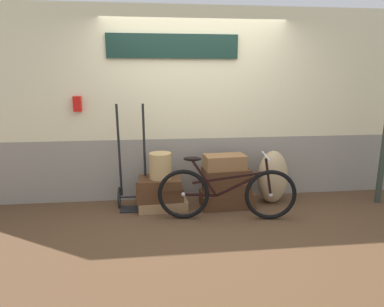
{
  "coord_description": "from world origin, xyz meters",
  "views": [
    {
      "loc": [
        -0.59,
        -3.98,
        1.76
      ],
      "look_at": [
        -0.1,
        0.26,
        0.78
      ],
      "focal_mm": 31.81,
      "sensor_mm": 36.0,
      "label": 1
    }
  ],
  "objects_px": {
    "suitcase_3": "(227,199)",
    "luggage_trolley": "(133,184)",
    "suitcase_1": "(159,192)",
    "suitcase_2": "(160,182)",
    "suitcase_6": "(225,162)",
    "suitcase_0": "(162,203)",
    "suitcase_5": "(226,175)",
    "burlap_sack": "(273,177)",
    "bicycle": "(226,193)",
    "wicker_basket": "(161,166)",
    "suitcase_4": "(226,186)"
  },
  "relations": [
    {
      "from": "suitcase_4",
      "to": "suitcase_6",
      "type": "xyz_separation_m",
      "value": [
        -0.02,
        0.0,
        0.34
      ]
    },
    {
      "from": "suitcase_0",
      "to": "burlap_sack",
      "type": "relative_size",
      "value": 0.87
    },
    {
      "from": "suitcase_0",
      "to": "suitcase_1",
      "type": "bearing_deg",
      "value": 177.13
    },
    {
      "from": "suitcase_6",
      "to": "luggage_trolley",
      "type": "distance_m",
      "value": 1.27
    },
    {
      "from": "suitcase_6",
      "to": "bicycle",
      "type": "relative_size",
      "value": 0.32
    },
    {
      "from": "burlap_sack",
      "to": "suitcase_0",
      "type": "bearing_deg",
      "value": -179.13
    },
    {
      "from": "burlap_sack",
      "to": "bicycle",
      "type": "bearing_deg",
      "value": -147.55
    },
    {
      "from": "suitcase_6",
      "to": "bicycle",
      "type": "xyz_separation_m",
      "value": [
        -0.07,
        -0.43,
        -0.28
      ]
    },
    {
      "from": "suitcase_1",
      "to": "burlap_sack",
      "type": "xyz_separation_m",
      "value": [
        1.58,
        0.02,
        0.15
      ]
    },
    {
      "from": "bicycle",
      "to": "suitcase_1",
      "type": "bearing_deg",
      "value": 150.6
    },
    {
      "from": "suitcase_3",
      "to": "burlap_sack",
      "type": "relative_size",
      "value": 0.95
    },
    {
      "from": "suitcase_4",
      "to": "suitcase_3",
      "type": "bearing_deg",
      "value": -46.94
    },
    {
      "from": "suitcase_6",
      "to": "suitcase_3",
      "type": "bearing_deg",
      "value": -34.82
    },
    {
      "from": "suitcase_6",
      "to": "suitcase_1",
      "type": "bearing_deg",
      "value": 173.38
    },
    {
      "from": "suitcase_1",
      "to": "suitcase_6",
      "type": "distance_m",
      "value": 0.98
    },
    {
      "from": "burlap_sack",
      "to": "bicycle",
      "type": "height_order",
      "value": "bicycle"
    },
    {
      "from": "suitcase_6",
      "to": "burlap_sack",
      "type": "bearing_deg",
      "value": 0.31
    },
    {
      "from": "luggage_trolley",
      "to": "bicycle",
      "type": "xyz_separation_m",
      "value": [
        1.17,
        -0.52,
        0.01
      ]
    },
    {
      "from": "suitcase_2",
      "to": "suitcase_6",
      "type": "relative_size",
      "value": 1.04
    },
    {
      "from": "suitcase_1",
      "to": "suitcase_5",
      "type": "bearing_deg",
      "value": -4.34
    },
    {
      "from": "wicker_basket",
      "to": "bicycle",
      "type": "relative_size",
      "value": 0.2
    },
    {
      "from": "suitcase_0",
      "to": "bicycle",
      "type": "xyz_separation_m",
      "value": [
        0.78,
        -0.46,
        0.28
      ]
    },
    {
      "from": "suitcase_3",
      "to": "luggage_trolley",
      "type": "xyz_separation_m",
      "value": [
        -1.27,
        0.12,
        0.23
      ]
    },
    {
      "from": "suitcase_0",
      "to": "suitcase_4",
      "type": "height_order",
      "value": "suitcase_4"
    },
    {
      "from": "suitcase_0",
      "to": "burlap_sack",
      "type": "height_order",
      "value": "burlap_sack"
    },
    {
      "from": "wicker_basket",
      "to": "luggage_trolley",
      "type": "xyz_separation_m",
      "value": [
        -0.37,
        0.09,
        -0.27
      ]
    },
    {
      "from": "luggage_trolley",
      "to": "suitcase_2",
      "type": "bearing_deg",
      "value": -13.37
    },
    {
      "from": "suitcase_1",
      "to": "suitcase_2",
      "type": "relative_size",
      "value": 1.1
    },
    {
      "from": "suitcase_0",
      "to": "bicycle",
      "type": "bearing_deg",
      "value": -33.61
    },
    {
      "from": "suitcase_1",
      "to": "suitcase_5",
      "type": "relative_size",
      "value": 1.0
    },
    {
      "from": "bicycle",
      "to": "wicker_basket",
      "type": "bearing_deg",
      "value": 151.38
    },
    {
      "from": "burlap_sack",
      "to": "luggage_trolley",
      "type": "bearing_deg",
      "value": 178.88
    },
    {
      "from": "suitcase_0",
      "to": "suitcase_2",
      "type": "relative_size",
      "value": 1.15
    },
    {
      "from": "suitcase_1",
      "to": "suitcase_4",
      "type": "distance_m",
      "value": 0.91
    },
    {
      "from": "burlap_sack",
      "to": "bicycle",
      "type": "relative_size",
      "value": 0.44
    },
    {
      "from": "suitcase_0",
      "to": "suitcase_2",
      "type": "distance_m",
      "value": 0.3
    },
    {
      "from": "suitcase_1",
      "to": "wicker_basket",
      "type": "xyz_separation_m",
      "value": [
        0.03,
        -0.03,
        0.38
      ]
    },
    {
      "from": "suitcase_2",
      "to": "luggage_trolley",
      "type": "distance_m",
      "value": 0.37
    },
    {
      "from": "suitcase_5",
      "to": "luggage_trolley",
      "type": "bearing_deg",
      "value": 171.97
    },
    {
      "from": "suitcase_0",
      "to": "suitcase_5",
      "type": "relative_size",
      "value": 1.05
    },
    {
      "from": "suitcase_4",
      "to": "burlap_sack",
      "type": "xyz_separation_m",
      "value": [
        0.68,
        0.06,
        0.09
      ]
    },
    {
      "from": "suitcase_1",
      "to": "suitcase_3",
      "type": "relative_size",
      "value": 0.87
    },
    {
      "from": "wicker_basket",
      "to": "burlap_sack",
      "type": "bearing_deg",
      "value": 1.9
    },
    {
      "from": "suitcase_0",
      "to": "suitcase_2",
      "type": "height_order",
      "value": "suitcase_2"
    },
    {
      "from": "suitcase_5",
      "to": "suitcase_6",
      "type": "xyz_separation_m",
      "value": [
        -0.03,
        -0.02,
        0.18
      ]
    },
    {
      "from": "suitcase_4",
      "to": "wicker_basket",
      "type": "height_order",
      "value": "wicker_basket"
    },
    {
      "from": "suitcase_3",
      "to": "wicker_basket",
      "type": "height_order",
      "value": "wicker_basket"
    },
    {
      "from": "suitcase_2",
      "to": "suitcase_0",
      "type": "bearing_deg",
      "value": 40.33
    },
    {
      "from": "suitcase_5",
      "to": "suitcase_6",
      "type": "distance_m",
      "value": 0.19
    },
    {
      "from": "suitcase_3",
      "to": "suitcase_5",
      "type": "distance_m",
      "value": 0.34
    }
  ]
}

